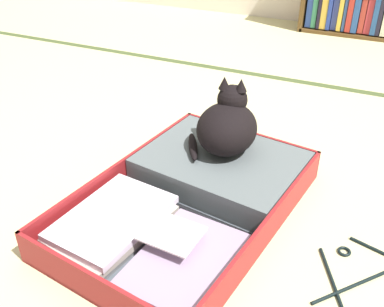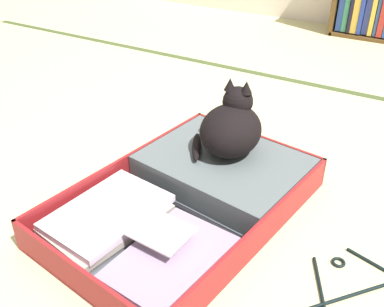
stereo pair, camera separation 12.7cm
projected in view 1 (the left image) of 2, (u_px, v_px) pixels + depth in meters
ground_plane at (187, 195)px, 1.60m from camera, size 10.00×10.00×0.00m
tatami_border at (277, 78)px, 2.53m from camera, size 4.80×0.05×0.00m
open_suitcase at (196, 193)px, 1.53m from camera, size 0.71×0.98×0.11m
black_cat at (227, 126)px, 1.61m from camera, size 0.28×0.28×0.27m
clothes_hanger at (362, 269)px, 1.30m from camera, size 0.31×0.33×0.01m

